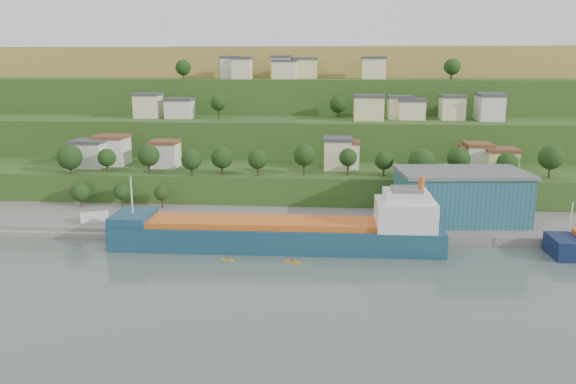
# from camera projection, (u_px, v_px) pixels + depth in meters

# --- Properties ---
(ground) EXTENTS (500.00, 500.00, 0.00)m
(ground) POSITION_uv_depth(u_px,v_px,m) (286.00, 263.00, 116.67)
(ground) COLOR #4B5B53
(ground) RESTS_ON ground
(quay) EXTENTS (220.00, 26.00, 4.00)m
(quay) POSITION_uv_depth(u_px,v_px,m) (373.00, 228.00, 142.31)
(quay) COLOR slate
(quay) RESTS_ON ground
(pebble_beach) EXTENTS (40.00, 18.00, 2.40)m
(pebble_beach) POSITION_uv_depth(u_px,v_px,m) (77.00, 228.00, 142.42)
(pebble_beach) COLOR slate
(pebble_beach) RESTS_ON ground
(hillside) EXTENTS (360.00, 211.43, 96.00)m
(hillside) POSITION_uv_depth(u_px,v_px,m) (314.00, 147.00, 280.66)
(hillside) COLOR #284719
(hillside) RESTS_ON ground
(cargo_ship_near) EXTENTS (74.05, 12.60, 19.00)m
(cargo_ship_near) POSITION_uv_depth(u_px,v_px,m) (286.00, 235.00, 125.81)
(cargo_ship_near) COLOR #133449
(cargo_ship_near) RESTS_ON ground
(warehouse) EXTENTS (32.68, 21.88, 12.80)m
(warehouse) POSITION_uv_depth(u_px,v_px,m) (460.00, 196.00, 140.22)
(warehouse) COLOR navy
(warehouse) RESTS_ON quay
(caravan) EXTENTS (7.23, 5.34, 3.12)m
(caravan) POSITION_uv_depth(u_px,v_px,m) (95.00, 219.00, 140.28)
(caravan) COLOR silver
(caravan) RESTS_ON pebble_beach
(dinghy) EXTENTS (4.47, 3.17, 0.84)m
(dinghy) POSITION_uv_depth(u_px,v_px,m) (126.00, 227.00, 136.93)
(dinghy) COLOR silver
(dinghy) RESTS_ON pebble_beach
(kayak_orange) EXTENTS (3.55, 1.55, 0.88)m
(kayak_orange) POSITION_uv_depth(u_px,v_px,m) (293.00, 261.00, 117.20)
(kayak_orange) COLOR orange
(kayak_orange) RESTS_ON ground
(kayak_yellow) EXTENTS (2.89, 1.59, 0.73)m
(kayak_yellow) POSITION_uv_depth(u_px,v_px,m) (228.00, 259.00, 118.38)
(kayak_yellow) COLOR gold
(kayak_yellow) RESTS_ON ground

